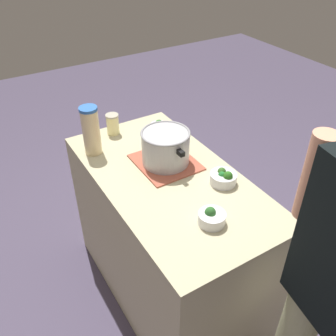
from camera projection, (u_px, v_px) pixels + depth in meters
name	position (u px, v px, depth m)	size (l,w,h in m)	color
ground_plane	(168.00, 287.00, 2.31)	(8.00, 8.00, 0.00)	#4D445B
counter_slab	(168.00, 238.00, 2.06)	(1.21, 0.63, 0.87)	#BDB58D
dish_cloth	(166.00, 162.00, 1.89)	(0.32, 0.29, 0.01)	#B15741
cooking_pot	(166.00, 147.00, 1.84)	(0.31, 0.25, 0.17)	#B7B7BC
lemonade_pitcher	(91.00, 130.00, 1.90)	(0.09, 0.09, 0.26)	beige
mason_jar	(113.00, 124.00, 2.10)	(0.07, 0.07, 0.12)	#F1E79D
broccoli_bowl_front	(223.00, 178.00, 1.74)	(0.13, 0.13, 0.08)	silver
broccoli_bowl_center	(212.00, 217.00, 1.52)	(0.12, 0.12, 0.08)	silver
broccoli_bowl_back	(159.00, 127.00, 2.14)	(0.11, 0.11, 0.07)	silver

